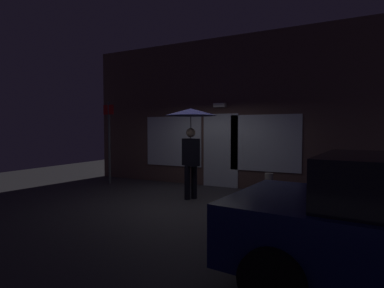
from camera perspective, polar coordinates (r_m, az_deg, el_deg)
ground_plane at (r=7.36m, az=-0.92°, el=-10.85°), size 18.00×18.00×0.00m
building_facade at (r=9.31m, az=5.76°, el=5.69°), size 9.21×0.48×4.48m
person_with_umbrella at (r=7.48m, az=-0.23°, el=3.33°), size 1.29×1.29×2.25m
street_sign_post at (r=9.94m, az=-15.30°, el=1.14°), size 0.40×0.07×2.61m
sidewalk_bollard at (r=8.31m, az=14.26°, el=-7.32°), size 0.22×0.22×0.58m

